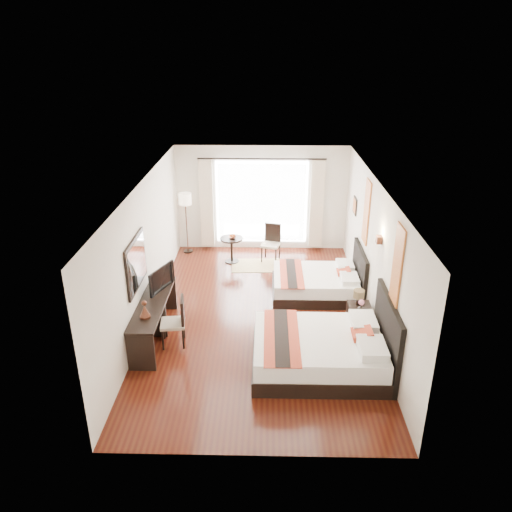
{
  "coord_description": "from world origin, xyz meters",
  "views": [
    {
      "loc": [
        0.14,
        -8.95,
        5.27
      ],
      "look_at": [
        -0.07,
        0.48,
        1.16
      ],
      "focal_mm": 35.0,
      "sensor_mm": 36.0,
      "label": 1
    }
  ],
  "objects_px": {
    "nightstand": "(359,318)",
    "window_chair": "(271,250)",
    "console_desk": "(154,319)",
    "desk_chair": "(174,330)",
    "bed_far": "(319,283)",
    "table_lamp": "(359,295)",
    "bed_near": "(324,350)",
    "vase": "(361,309)",
    "side_table": "(232,250)",
    "television": "(158,278)",
    "fruit_bowl": "(232,238)",
    "floor_lamp": "(185,203)"
  },
  "relations": [
    {
      "from": "window_chair",
      "to": "side_table",
      "type": "bearing_deg",
      "value": -66.75
    },
    {
      "from": "console_desk",
      "to": "table_lamp",
      "type": "bearing_deg",
      "value": 5.89
    },
    {
      "from": "table_lamp",
      "to": "window_chair",
      "type": "relative_size",
      "value": 0.35
    },
    {
      "from": "console_desk",
      "to": "desk_chair",
      "type": "height_order",
      "value": "desk_chair"
    },
    {
      "from": "table_lamp",
      "to": "bed_near",
      "type": "bearing_deg",
      "value": -121.1
    },
    {
      "from": "nightstand",
      "to": "window_chair",
      "type": "relative_size",
      "value": 0.57
    },
    {
      "from": "bed_far",
      "to": "side_table",
      "type": "bearing_deg",
      "value": 140.29
    },
    {
      "from": "side_table",
      "to": "fruit_bowl",
      "type": "relative_size",
      "value": 3.45
    },
    {
      "from": "vase",
      "to": "television",
      "type": "xyz_separation_m",
      "value": [
        -3.92,
        0.39,
        0.43
      ]
    },
    {
      "from": "table_lamp",
      "to": "fruit_bowl",
      "type": "bearing_deg",
      "value": 130.59
    },
    {
      "from": "vase",
      "to": "console_desk",
      "type": "xyz_separation_m",
      "value": [
        -3.94,
        -0.16,
        -0.18
      ]
    },
    {
      "from": "bed_far",
      "to": "window_chair",
      "type": "height_order",
      "value": "bed_far"
    },
    {
      "from": "side_table",
      "to": "bed_near",
      "type": "bearing_deg",
      "value": -66.85
    },
    {
      "from": "console_desk",
      "to": "television",
      "type": "bearing_deg",
      "value": 87.92
    },
    {
      "from": "console_desk",
      "to": "window_chair",
      "type": "height_order",
      "value": "window_chair"
    },
    {
      "from": "side_table",
      "to": "television",
      "type": "bearing_deg",
      "value": -112.24
    },
    {
      "from": "vase",
      "to": "desk_chair",
      "type": "bearing_deg",
      "value": -173.56
    },
    {
      "from": "vase",
      "to": "floor_lamp",
      "type": "distance_m",
      "value": 5.67
    },
    {
      "from": "vase",
      "to": "window_chair",
      "type": "distance_m",
      "value": 3.91
    },
    {
      "from": "table_lamp",
      "to": "console_desk",
      "type": "bearing_deg",
      "value": -174.11
    },
    {
      "from": "bed_far",
      "to": "console_desk",
      "type": "bearing_deg",
      "value": -151.31
    },
    {
      "from": "bed_near",
      "to": "vase",
      "type": "height_order",
      "value": "bed_near"
    },
    {
      "from": "table_lamp",
      "to": "side_table",
      "type": "relative_size",
      "value": 0.51
    },
    {
      "from": "window_chair",
      "to": "bed_near",
      "type": "bearing_deg",
      "value": 26.66
    },
    {
      "from": "console_desk",
      "to": "desk_chair",
      "type": "xyz_separation_m",
      "value": [
        0.43,
        -0.24,
        -0.09
      ]
    },
    {
      "from": "side_table",
      "to": "vase",
      "type": "bearing_deg",
      "value": -51.45
    },
    {
      "from": "table_lamp",
      "to": "vase",
      "type": "xyz_separation_m",
      "value": [
        0.01,
        -0.25,
        -0.17
      ]
    },
    {
      "from": "table_lamp",
      "to": "window_chair",
      "type": "height_order",
      "value": "window_chair"
    },
    {
      "from": "television",
      "to": "desk_chair",
      "type": "xyz_separation_m",
      "value": [
        0.41,
        -0.79,
        -0.7
      ]
    },
    {
      "from": "vase",
      "to": "console_desk",
      "type": "relative_size",
      "value": 0.06
    },
    {
      "from": "bed_near",
      "to": "desk_chair",
      "type": "xyz_separation_m",
      "value": [
        -2.71,
        0.66,
        -0.05
      ]
    },
    {
      "from": "television",
      "to": "side_table",
      "type": "relative_size",
      "value": 1.24
    },
    {
      "from": "bed_far",
      "to": "desk_chair",
      "type": "distance_m",
      "value": 3.55
    },
    {
      "from": "console_desk",
      "to": "floor_lamp",
      "type": "relative_size",
      "value": 1.35
    },
    {
      "from": "fruit_bowl",
      "to": "window_chair",
      "type": "xyz_separation_m",
      "value": [
        0.98,
        0.17,
        -0.39
      ]
    },
    {
      "from": "television",
      "to": "floor_lamp",
      "type": "xyz_separation_m",
      "value": [
        -0.0,
        3.63,
        0.39
      ]
    },
    {
      "from": "console_desk",
      "to": "fruit_bowl",
      "type": "bearing_deg",
      "value": 70.1
    },
    {
      "from": "desk_chair",
      "to": "side_table",
      "type": "relative_size",
      "value": 1.43
    },
    {
      "from": "table_lamp",
      "to": "desk_chair",
      "type": "xyz_separation_m",
      "value": [
        -3.5,
        -0.64,
        -0.44
      ]
    },
    {
      "from": "console_desk",
      "to": "television",
      "type": "relative_size",
      "value": 2.69
    },
    {
      "from": "bed_far",
      "to": "television",
      "type": "height_order",
      "value": "television"
    },
    {
      "from": "window_chair",
      "to": "vase",
      "type": "bearing_deg",
      "value": 41.28
    },
    {
      "from": "bed_near",
      "to": "bed_far",
      "type": "distance_m",
      "value": 2.72
    },
    {
      "from": "bed_near",
      "to": "console_desk",
      "type": "relative_size",
      "value": 1.05
    },
    {
      "from": "bed_near",
      "to": "vase",
      "type": "xyz_separation_m",
      "value": [
        0.8,
        1.06,
        0.22
      ]
    },
    {
      "from": "television",
      "to": "fruit_bowl",
      "type": "bearing_deg",
      "value": -0.65
    },
    {
      "from": "side_table",
      "to": "console_desk",
      "type": "bearing_deg",
      "value": -109.34
    },
    {
      "from": "table_lamp",
      "to": "vase",
      "type": "bearing_deg",
      "value": -87.14
    },
    {
      "from": "bed_near",
      "to": "table_lamp",
      "type": "bearing_deg",
      "value": 58.9
    },
    {
      "from": "bed_far",
      "to": "vase",
      "type": "bearing_deg",
      "value": -69.52
    }
  ]
}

